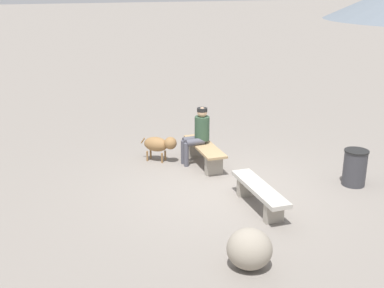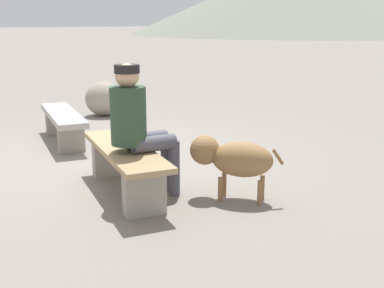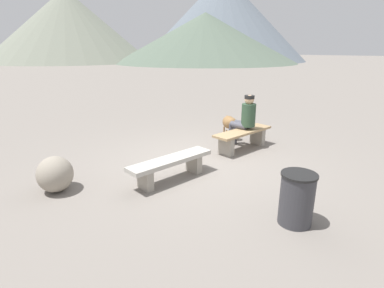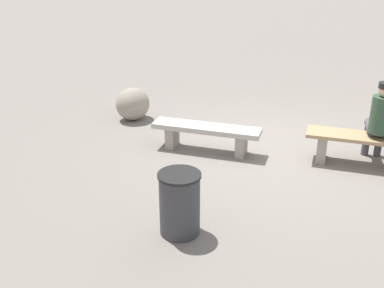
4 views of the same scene
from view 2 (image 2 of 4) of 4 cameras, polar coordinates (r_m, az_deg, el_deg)
ground at (r=6.20m, az=-9.80°, el=-1.90°), size 210.00×210.00×0.06m
bench_left at (r=7.05m, az=-14.70°, el=2.61°), size 1.75×0.61×0.43m
bench_right at (r=4.83m, az=-7.77°, el=-2.12°), size 1.73×0.68×0.47m
seated_person at (r=4.60m, az=-6.33°, el=2.64°), size 0.36×0.64×1.29m
dog at (r=4.64m, az=4.71°, el=-1.57°), size 0.73×0.71×0.61m
boulder at (r=8.89m, az=-10.18°, el=5.18°), size 0.85×0.87×0.61m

